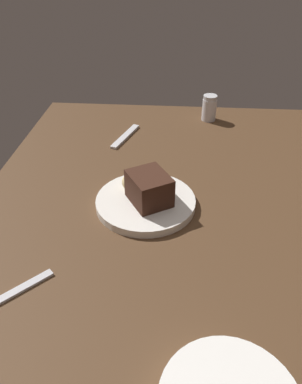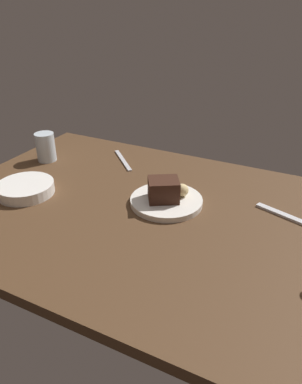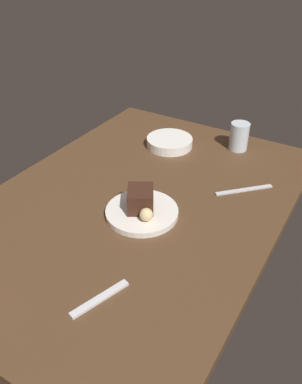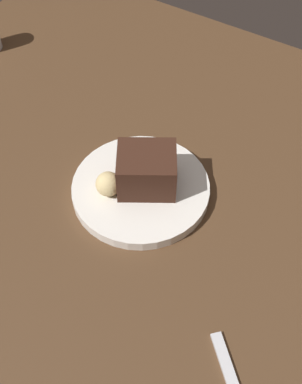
{
  "view_description": "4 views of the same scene",
  "coord_description": "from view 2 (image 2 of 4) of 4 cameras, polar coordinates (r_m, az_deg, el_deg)",
  "views": [
    {
      "loc": [
        58.11,
        0.56,
        51.11
      ],
      "look_at": [
        -3.68,
        -4.17,
        7.43
      ],
      "focal_mm": 34.95,
      "sensor_mm": 36.0,
      "label": 1
    },
    {
      "loc": [
        -42.14,
        78.77,
        57.09
      ],
      "look_at": [
        0.37,
        -5.98,
        5.29
      ],
      "focal_mm": 34.16,
      "sensor_mm": 36.0,
      "label": 2
    },
    {
      "loc": [
        -80.28,
        -53.92,
        72.42
      ],
      "look_at": [
        -0.97,
        -6.08,
        8.8
      ],
      "focal_mm": 36.62,
      "sensor_mm": 36.0,
      "label": 3
    },
    {
      "loc": [
        21.86,
        -45.77,
        64.26
      ],
      "look_at": [
        -2.22,
        -6.8,
        6.42
      ],
      "focal_mm": 47.4,
      "sensor_mm": 36.0,
      "label": 4
    }
  ],
  "objects": [
    {
      "name": "butter_knife",
      "position": [
        1.34,
        -4.39,
        4.96
      ],
      "size": [
        14.52,
        14.33,
        0.5
      ],
      "primitive_type": "cube",
      "rotation": [
        0.0,
        0.0,
        5.51
      ],
      "color": "silver",
      "rests_on": "dining_table"
    },
    {
      "name": "bread_roll",
      "position": [
        1.07,
        4.89,
        0.3
      ],
      "size": [
        3.76,
        3.76,
        3.76
      ],
      "primitive_type": "sphere",
      "color": "#DBC184",
      "rests_on": "dessert_plate"
    },
    {
      "name": "dessert_spoon",
      "position": [
        1.07,
        19.72,
        -3.28
      ],
      "size": [
        14.8,
        6.45,
        0.7
      ],
      "primitive_type": "cube",
      "rotation": [
        0.0,
        0.0,
        5.96
      ],
      "color": "silver",
      "rests_on": "dining_table"
    },
    {
      "name": "side_bowl",
      "position": [
        1.18,
        -18.99,
        0.54
      ],
      "size": [
        17.16,
        17.16,
        3.39
      ],
      "primitive_type": "cylinder",
      "color": "white",
      "rests_on": "dining_table"
    },
    {
      "name": "dining_table",
      "position": [
        1.05,
        -1.28,
        -3.25
      ],
      "size": [
        120.0,
        84.0,
        3.0
      ],
      "primitive_type": "cube",
      "color": "#4C331E",
      "rests_on": "ground"
    },
    {
      "name": "water_glass",
      "position": [
        1.38,
        -16.13,
        6.77
      ],
      "size": [
        6.87,
        6.87,
        10.25
      ],
      "primitive_type": "cylinder",
      "color": "silver",
      "rests_on": "dining_table"
    },
    {
      "name": "chocolate_cake_slice",
      "position": [
        1.04,
        1.97,
        0.37
      ],
      "size": [
        11.15,
        10.71,
        6.31
      ],
      "primitive_type": "cube",
      "rotation": [
        0.0,
        0.0,
        0.54
      ],
      "color": "#381E14",
      "rests_on": "dessert_plate"
    },
    {
      "name": "dessert_plate",
      "position": [
        1.06,
        2.41,
        -1.43
      ],
      "size": [
        21.03,
        21.03,
        1.71
      ],
      "primitive_type": "cylinder",
      "color": "white",
      "rests_on": "dining_table"
    }
  ]
}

